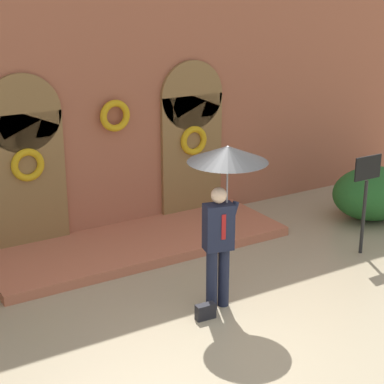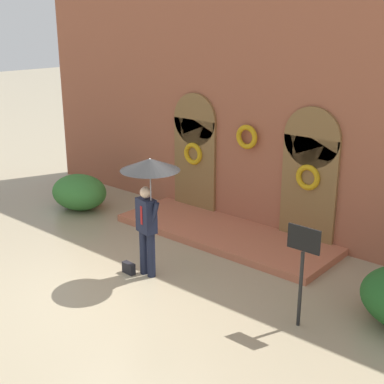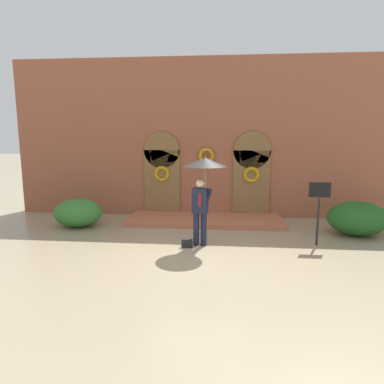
{
  "view_description": "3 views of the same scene",
  "coord_description": "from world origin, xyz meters",
  "px_view_note": "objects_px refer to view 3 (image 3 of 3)",
  "views": [
    {
      "loc": [
        -4.53,
        -6.23,
        4.49
      ],
      "look_at": [
        0.04,
        1.32,
        1.52
      ],
      "focal_mm": 60.0,
      "sensor_mm": 36.0,
      "label": 1
    },
    {
      "loc": [
        6.79,
        -6.0,
        4.76
      ],
      "look_at": [
        0.11,
        1.81,
        1.41
      ],
      "focal_mm": 50.0,
      "sensor_mm": 36.0,
      "label": 2
    },
    {
      "loc": [
        0.65,
        -8.25,
        2.98
      ],
      "look_at": [
        -0.31,
        1.84,
        1.24
      ],
      "focal_mm": 32.0,
      "sensor_mm": 36.0,
      "label": 3
    }
  ],
  "objects_px": {
    "shrub_left": "(78,213)",
    "person_with_umbrella": "(204,175)",
    "sign_post": "(319,203)",
    "shrub_right": "(357,218)",
    "handbag": "(187,243)"
  },
  "relations": [
    {
      "from": "sign_post",
      "to": "shrub_left",
      "type": "xyz_separation_m",
      "value": [
        -7.21,
        1.24,
        -0.71
      ]
    },
    {
      "from": "person_with_umbrella",
      "to": "shrub_right",
      "type": "xyz_separation_m",
      "value": [
        4.48,
        1.43,
        -1.41
      ]
    },
    {
      "from": "handbag",
      "to": "shrub_right",
      "type": "bearing_deg",
      "value": 22.67
    },
    {
      "from": "handbag",
      "to": "shrub_right",
      "type": "xyz_separation_m",
      "value": [
        4.9,
        1.63,
        0.39
      ]
    },
    {
      "from": "handbag",
      "to": "sign_post",
      "type": "relative_size",
      "value": 0.16
    },
    {
      "from": "handbag",
      "to": "shrub_right",
      "type": "distance_m",
      "value": 5.18
    },
    {
      "from": "sign_post",
      "to": "shrub_left",
      "type": "distance_m",
      "value": 7.35
    },
    {
      "from": "person_with_umbrella",
      "to": "shrub_left",
      "type": "distance_m",
      "value": 4.68
    },
    {
      "from": "shrub_left",
      "to": "person_with_umbrella",
      "type": "bearing_deg",
      "value": -20.43
    },
    {
      "from": "shrub_left",
      "to": "shrub_right",
      "type": "relative_size",
      "value": 0.9
    },
    {
      "from": "person_with_umbrella",
      "to": "shrub_right",
      "type": "bearing_deg",
      "value": 17.7
    },
    {
      "from": "person_with_umbrella",
      "to": "shrub_right",
      "type": "distance_m",
      "value": 4.91
    },
    {
      "from": "shrub_right",
      "to": "handbag",
      "type": "bearing_deg",
      "value": -161.63
    },
    {
      "from": "sign_post",
      "to": "shrub_left",
      "type": "relative_size",
      "value": 1.1
    },
    {
      "from": "shrub_left",
      "to": "shrub_right",
      "type": "bearing_deg",
      "value": -0.83
    }
  ]
}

